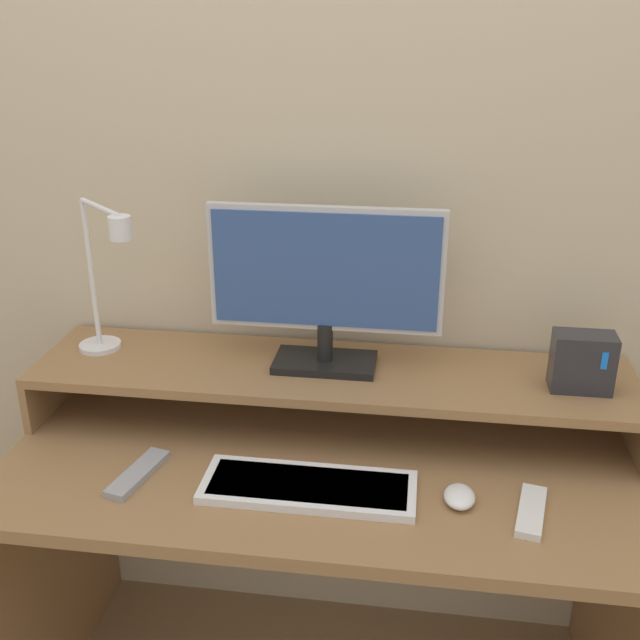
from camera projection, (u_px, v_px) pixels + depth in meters
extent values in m
cube|color=beige|center=(342.00, 177.00, 1.74)|extent=(6.00, 0.05, 2.50)
cube|color=olive|center=(321.00, 466.00, 1.63)|extent=(1.38, 0.65, 0.03)
cube|color=olive|center=(51.00, 565.00, 1.85)|extent=(0.03, 0.65, 0.68)
cube|color=olive|center=(618.00, 623.00, 1.68)|extent=(0.03, 0.65, 0.68)
cube|color=olive|center=(57.00, 381.00, 1.84)|extent=(0.02, 0.32, 0.12)
cube|color=olive|center=(634.00, 421.00, 1.66)|extent=(0.02, 0.32, 0.12)
cube|color=olive|center=(331.00, 373.00, 1.73)|extent=(1.38, 0.32, 0.02)
cube|color=black|center=(325.00, 362.00, 1.73)|extent=(0.23, 0.13, 0.02)
cylinder|color=black|center=(325.00, 342.00, 1.71)|extent=(0.04, 0.04, 0.09)
cube|color=#B7B7BC|center=(326.00, 269.00, 1.65)|extent=(0.52, 0.02, 0.28)
cube|color=#2D4C8C|center=(325.00, 271.00, 1.64)|extent=(0.50, 0.01, 0.26)
cylinder|color=silver|center=(100.00, 346.00, 1.82)|extent=(0.10, 0.10, 0.01)
cylinder|color=silver|center=(91.00, 274.00, 1.75)|extent=(0.01, 0.01, 0.36)
cylinder|color=silver|center=(100.00, 208.00, 1.62)|extent=(0.15, 0.14, 0.01)
cylinder|color=silver|center=(120.00, 228.00, 1.56)|extent=(0.05, 0.05, 0.05)
cube|color=#28282D|center=(582.00, 362.00, 1.60)|extent=(0.13, 0.07, 0.13)
cube|color=#1972F2|center=(605.00, 361.00, 1.56)|extent=(0.01, 0.00, 0.04)
cube|color=white|center=(308.00, 487.00, 1.51)|extent=(0.43, 0.16, 0.02)
cube|color=silver|center=(308.00, 485.00, 1.51)|extent=(0.40, 0.13, 0.01)
ellipsoid|color=white|center=(459.00, 497.00, 1.48)|extent=(0.06, 0.08, 0.03)
cube|color=#99999E|center=(138.00, 474.00, 1.56)|extent=(0.09, 0.18, 0.02)
cube|color=white|center=(531.00, 511.00, 1.44)|extent=(0.08, 0.17, 0.02)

